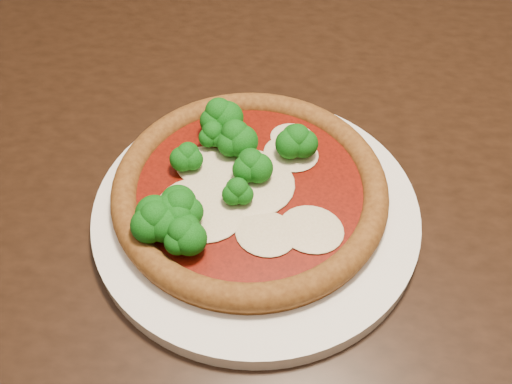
% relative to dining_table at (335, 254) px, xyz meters
% --- Properties ---
extents(dining_table, '(1.53, 1.22, 0.75)m').
position_rel_dining_table_xyz_m(dining_table, '(0.00, 0.00, 0.00)').
color(dining_table, black).
rests_on(dining_table, floor).
extents(plate, '(0.33, 0.33, 0.02)m').
position_rel_dining_table_xyz_m(plate, '(-0.08, -0.05, 0.10)').
color(plate, white).
rests_on(plate, dining_table).
extents(pizza, '(0.28, 0.28, 0.06)m').
position_rel_dining_table_xyz_m(pizza, '(-0.10, -0.04, 0.12)').
color(pizza, brown).
rests_on(pizza, plate).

